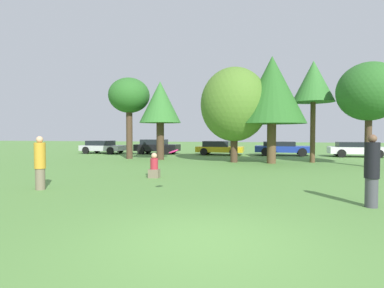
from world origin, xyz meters
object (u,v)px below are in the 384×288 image
object	(u,v)px
tree_2	(234,105)
parked_car_yellow	(219,148)
tree_1	(160,103)
parked_car_black	(156,146)
parked_car_blue	(282,148)
frisbee	(173,151)
tree_3	(272,90)
person_thrower	(40,163)
parked_car_silver	(103,147)
person_catcher	(372,171)
tree_5	(369,92)
parked_car_white	(356,149)
tree_4	(313,82)
bystander_sitting	(154,167)
tree_0	(129,97)

from	to	relation	value
tree_2	parked_car_yellow	size ratio (longest dim) A/B	1.50
tree_1	parked_car_yellow	bearing A→B (deg)	57.74
parked_car_black	parked_car_blue	size ratio (longest dim) A/B	0.85
frisbee	tree_3	bearing A→B (deg)	72.68
person_thrower	parked_car_yellow	size ratio (longest dim) A/B	0.44
tree_2	parked_car_blue	xyz separation A→B (m)	(3.50, 6.76, -3.00)
person_thrower	frisbee	world-z (taller)	person_thrower
parked_car_silver	parked_car_black	xyz separation A→B (m)	(5.02, 0.32, 0.05)
person_catcher	parked_car_silver	size ratio (longest dim) A/B	0.46
tree_1	parked_car_blue	xyz separation A→B (m)	(8.65, 5.81, -3.28)
tree_5	parked_car_white	world-z (taller)	tree_5
person_catcher	parked_car_black	xyz separation A→B (m)	(-11.37, 17.82, -0.23)
parked_car_blue	person_catcher	bearing A→B (deg)	-85.78
tree_1	tree_5	world-z (taller)	tree_5
tree_2	frisbee	bearing A→B (deg)	-95.44
person_catcher	tree_2	world-z (taller)	tree_2
tree_3	tree_4	world-z (taller)	tree_3
person_thrower	parked_car_blue	xyz separation A→B (m)	(9.03, 17.57, -0.24)
person_catcher	tree_2	size ratio (longest dim) A/B	0.30
tree_1	parked_car_white	xyz separation A→B (m)	(14.11, 5.31, -3.29)
parked_car_yellow	parked_car_blue	bearing A→B (deg)	5.77
person_catcher	parked_car_white	distance (m)	18.21
tree_5	person_thrower	bearing A→B (deg)	-143.11
parked_car_yellow	parked_car_blue	xyz separation A→B (m)	(5.19, 0.32, 0.02)
parked_car_silver	parked_car_yellow	xyz separation A→B (m)	(10.59, 0.22, -0.01)
person_thrower	frisbee	xyz separation A→B (m)	(4.49, -0.10, 0.43)
frisbee	parked_car_white	world-z (taller)	frisbee
tree_3	parked_car_blue	bearing A→B (deg)	80.14
tree_3	parked_car_silver	world-z (taller)	tree_3
tree_4	person_catcher	bearing A→B (deg)	-93.38
frisbee	tree_3	xyz separation A→B (m)	(3.31, 10.63, 3.11)
parked_car_white	tree_5	bearing A→B (deg)	-99.91
frisbee	tree_4	bearing A→B (deg)	63.41
bystander_sitting	parked_car_blue	world-z (taller)	parked_car_blue
tree_3	parked_car_yellow	distance (m)	8.68
tree_5	tree_0	bearing A→B (deg)	171.10
person_thrower	tree_4	xyz separation A→B (m)	(10.35, 11.61, 4.11)
person_thrower	tree_3	bearing A→B (deg)	56.26
person_catcher	tree_0	world-z (taller)	tree_0
tree_4	parked_car_white	xyz separation A→B (m)	(4.14, 5.46, -4.36)
tree_1	parked_car_black	world-z (taller)	tree_1
tree_4	person_thrower	bearing A→B (deg)	-131.72
frisbee	parked_car_silver	size ratio (longest dim) A/B	0.08
tree_5	parked_car_black	size ratio (longest dim) A/B	1.45
person_thrower	bystander_sitting	world-z (taller)	person_thrower
frisbee	parked_car_black	size ratio (longest dim) A/B	0.08
bystander_sitting	person_thrower	bearing A→B (deg)	-130.02
bystander_sitting	tree_0	size ratio (longest dim) A/B	0.18
tree_4	parked_car_silver	size ratio (longest dim) A/B	1.60
parked_car_blue	tree_4	bearing A→B (deg)	-75.18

